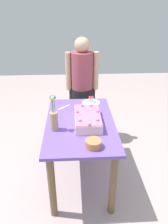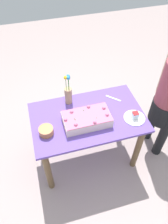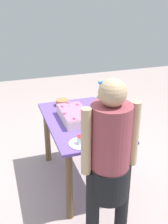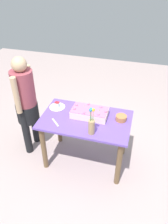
{
  "view_description": "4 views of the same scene",
  "coord_description": "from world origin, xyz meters",
  "px_view_note": "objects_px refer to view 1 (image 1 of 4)",
  "views": [
    {
      "loc": [
        2.0,
        -0.07,
        1.92
      ],
      "look_at": [
        -0.04,
        0.04,
        0.86
      ],
      "focal_mm": 35.0,
      "sensor_mm": 36.0,
      "label": 1
    },
    {
      "loc": [
        0.44,
        1.43,
        2.47
      ],
      "look_at": [
        0.05,
        0.03,
        0.87
      ],
      "focal_mm": 35.0,
      "sensor_mm": 36.0,
      "label": 2
    },
    {
      "loc": [
        -2.51,
        0.8,
        2.05
      ],
      "look_at": [
        -0.06,
        -0.01,
        0.88
      ],
      "focal_mm": 45.0,
      "sensor_mm": 36.0,
      "label": 3
    },
    {
      "loc": [
        0.6,
        -2.19,
        2.48
      ],
      "look_at": [
        -0.04,
        0.06,
        0.82
      ],
      "focal_mm": 35.0,
      "sensor_mm": 36.0,
      "label": 4
    }
  ],
  "objects_px": {
    "cake_knife": "(64,107)",
    "flower_vase": "(54,118)",
    "person_standing": "(82,84)",
    "sheet_cake": "(88,119)",
    "serving_plate_with_slice": "(91,102)",
    "fruit_bowl": "(93,144)"
  },
  "relations": [
    {
      "from": "cake_knife",
      "to": "flower_vase",
      "type": "relative_size",
      "value": 0.49
    },
    {
      "from": "flower_vase",
      "to": "person_standing",
      "type": "distance_m",
      "value": 1.08
    },
    {
      "from": "sheet_cake",
      "to": "person_standing",
      "type": "relative_size",
      "value": 0.32
    },
    {
      "from": "sheet_cake",
      "to": "flower_vase",
      "type": "bearing_deg",
      "value": -72.16
    },
    {
      "from": "serving_plate_with_slice",
      "to": "flower_vase",
      "type": "distance_m",
      "value": 0.74
    },
    {
      "from": "flower_vase",
      "to": "person_standing",
      "type": "relative_size",
      "value": 0.25
    },
    {
      "from": "sheet_cake",
      "to": "serving_plate_with_slice",
      "type": "bearing_deg",
      "value": 171.05
    },
    {
      "from": "fruit_bowl",
      "to": "cake_knife",
      "type": "bearing_deg",
      "value": -160.8
    },
    {
      "from": "sheet_cake",
      "to": "fruit_bowl",
      "type": "height_order",
      "value": "sheet_cake"
    },
    {
      "from": "serving_plate_with_slice",
      "to": "fruit_bowl",
      "type": "xyz_separation_m",
      "value": [
        0.9,
        -0.06,
        0.01
      ]
    },
    {
      "from": "sheet_cake",
      "to": "person_standing",
      "type": "bearing_deg",
      "value": -179.11
    },
    {
      "from": "flower_vase",
      "to": "fruit_bowl",
      "type": "relative_size",
      "value": 2.57
    },
    {
      "from": "cake_knife",
      "to": "flower_vase",
      "type": "xyz_separation_m",
      "value": [
        0.49,
        -0.08,
        0.13
      ]
    },
    {
      "from": "flower_vase",
      "to": "person_standing",
      "type": "height_order",
      "value": "person_standing"
    },
    {
      "from": "sheet_cake",
      "to": "fruit_bowl",
      "type": "distance_m",
      "value": 0.41
    },
    {
      "from": "flower_vase",
      "to": "fruit_bowl",
      "type": "bearing_deg",
      "value": 49.44
    },
    {
      "from": "serving_plate_with_slice",
      "to": "sheet_cake",
      "type": "bearing_deg",
      "value": -8.95
    },
    {
      "from": "sheet_cake",
      "to": "cake_knife",
      "type": "relative_size",
      "value": 2.6
    },
    {
      "from": "cake_knife",
      "to": "fruit_bowl",
      "type": "relative_size",
      "value": 1.27
    },
    {
      "from": "cake_knife",
      "to": "flower_vase",
      "type": "distance_m",
      "value": 0.52
    },
    {
      "from": "serving_plate_with_slice",
      "to": "flower_vase",
      "type": "height_order",
      "value": "flower_vase"
    },
    {
      "from": "fruit_bowl",
      "to": "person_standing",
      "type": "xyz_separation_m",
      "value": [
        -1.33,
        -0.04,
        0.06
      ]
    }
  ]
}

